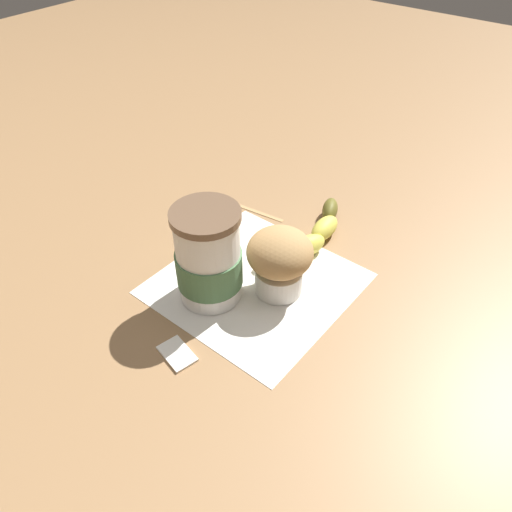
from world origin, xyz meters
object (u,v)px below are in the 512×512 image
coffee_cup (209,259)px  muffin (280,259)px  sugar_packet (176,352)px  banana (311,235)px

coffee_cup → muffin: 0.10m
sugar_packet → banana: bearing=-2.7°
muffin → sugar_packet: 0.18m
banana → coffee_cup: bearing=164.8°
muffin → sugar_packet: muffin is taller
muffin → sugar_packet: (-0.17, 0.03, -0.05)m
muffin → banana: 0.12m
muffin → banana: muffin is taller
banana → sugar_packet: bearing=177.3°
banana → sugar_packet: 0.29m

